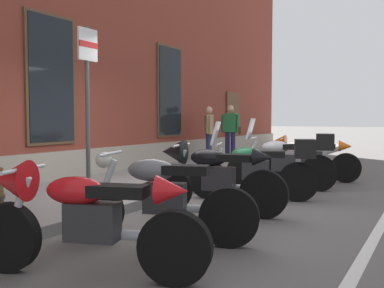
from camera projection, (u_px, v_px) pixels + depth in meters
The scene contains 12 objects.
ground_plane at pixel (172, 200), 7.17m from camera, with size 140.00×140.00×0.00m, color #565451.
sidewalk at pixel (107, 189), 7.85m from camera, with size 31.44×2.77×0.14m, color slate.
lane_stripe at pixel (382, 223), 5.58m from camera, with size 31.44×0.12×0.01m, color silver.
motorcycle_red_sport at pixel (77, 214), 3.66m from camera, with size 0.85×2.07×0.99m.
motorcycle_grey_naked at pixel (159, 199), 4.68m from camera, with size 0.87×2.04×0.98m.
motorcycle_black_sport at pixel (210, 174), 6.09m from camera, with size 0.66×2.02×1.05m.
motorcycle_green_touring at pixel (260, 167), 7.17m from camera, with size 0.98×2.03×1.30m.
motorcycle_silver_touring at pixel (286, 160), 8.23m from camera, with size 0.83×2.03×1.36m.
motorcycle_orange_sport at pixel (306, 156), 9.45m from camera, with size 0.62×2.10×0.99m.
pedestrian_tan_coat at pixel (209, 130), 12.64m from camera, with size 0.48×0.41×1.56m.
pedestrian_striped_shirt at pixel (230, 129), 13.20m from camera, with size 0.22×0.66×1.61m.
parking_sign at pixel (88, 90), 6.02m from camera, with size 0.36×0.07×2.47m.
Camera 1 is at (-6.00, -3.81, 1.34)m, focal length 40.81 mm.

